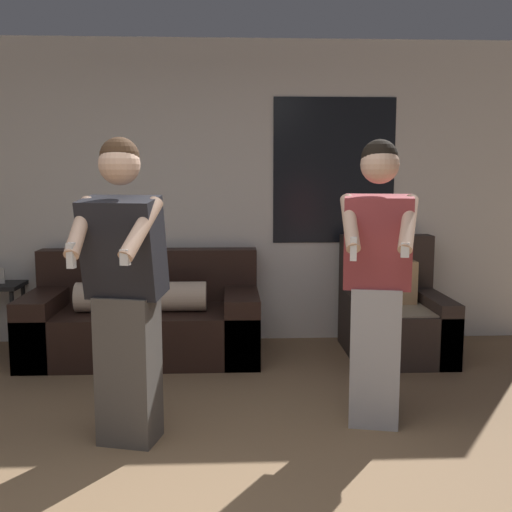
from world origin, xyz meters
TOP-DOWN VIEW (x-y plane):
  - wall_back at (0.02, 3.22)m, footprint 6.54×0.07m
  - couch at (-0.42, 2.72)m, footprint 1.90×0.92m
  - armchair at (1.69, 2.68)m, footprint 0.80×0.93m
  - person_left at (-0.28, 1.04)m, footprint 0.50×0.57m
  - person_right at (1.17, 1.24)m, footprint 0.47×0.53m

SIDE VIEW (x-z plane):
  - couch at x=-0.42m, z-range -0.13..0.74m
  - armchair at x=1.69m, z-range -0.18..0.81m
  - person_left at x=-0.28m, z-range 0.02..1.73m
  - person_right at x=1.17m, z-range 0.03..1.75m
  - wall_back at x=0.02m, z-range 0.00..2.70m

